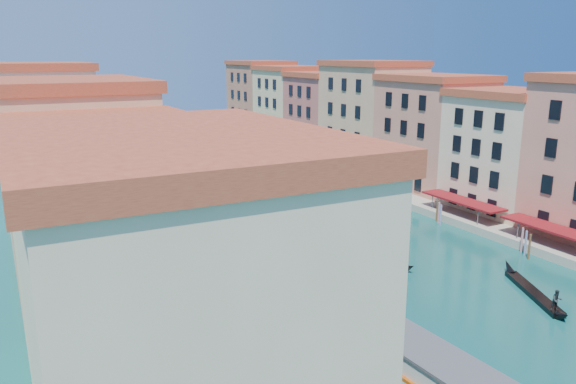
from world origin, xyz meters
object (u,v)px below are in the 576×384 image
Objects in this scene: vaporetto_near at (417,363)px; gondola_right at (535,291)px; gondola_fore at (369,254)px; vaporetto_far at (221,189)px.

vaporetto_near reaches higher than gondola_right.
gondola_fore is at bearing 141.57° from gondola_right.
gondola_right is (12.36, -48.89, -0.86)m from vaporetto_far.
vaporetto_near reaches higher than gondola_fore.
gondola_right is (7.76, -15.58, 0.05)m from gondola_fore.
gondola_right is at bearing 13.26° from vaporetto_near.
vaporetto_far is (6.55, 54.40, 0.14)m from vaporetto_near.
gondola_fore is at bearing -94.43° from vaporetto_far.
vaporetto_far reaches higher than gondola_right.
vaporetto_far is 1.71× the size of gondola_right.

